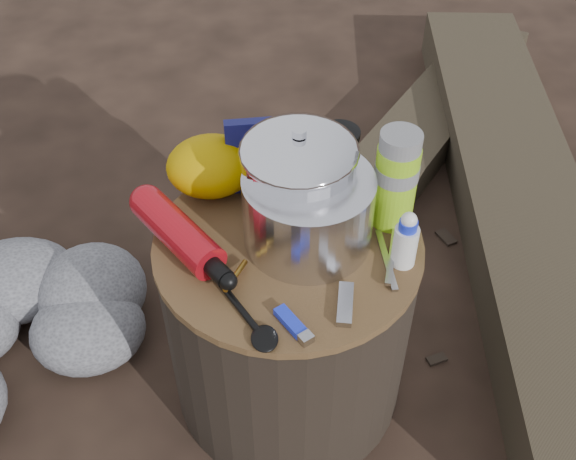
{
  "coord_description": "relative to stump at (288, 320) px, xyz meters",
  "views": [
    {
      "loc": [
        -0.11,
        -0.89,
        1.35
      ],
      "look_at": [
        0.0,
        0.0,
        0.48
      ],
      "focal_mm": 43.87,
      "sensor_mm": 36.0,
      "label": 1
    }
  ],
  "objects": [
    {
      "name": "travel_mug",
      "position": [
        0.12,
        0.17,
        0.28
      ],
      "size": [
        0.07,
        0.07,
        0.11
      ],
      "primitive_type": "cylinder",
      "color": "black",
      "rests_on": "stump"
    },
    {
      "name": "pot_grabber",
      "position": [
        0.17,
        -0.07,
        0.23
      ],
      "size": [
        0.06,
        0.15,
        0.01
      ],
      "primitive_type": null,
      "rotation": [
        0.0,
        0.0,
        -0.17
      ],
      "color": "#9F9FA4",
      "rests_on": "stump"
    },
    {
      "name": "fuel_bottle",
      "position": [
        -0.19,
        0.02,
        0.26
      ],
      "size": [
        0.2,
        0.27,
        0.07
      ],
      "primitive_type": null,
      "rotation": [
        0.0,
        0.0,
        0.56
      ],
      "color": "#A60F19",
      "rests_on": "stump"
    },
    {
      "name": "spork",
      "position": [
        -0.1,
        -0.14,
        0.23
      ],
      "size": [
        0.11,
        0.17,
        0.01
      ],
      "primitive_type": null,
      "rotation": [
        0.0,
        0.0,
        0.46
      ],
      "color": "black",
      "rests_on": "stump"
    },
    {
      "name": "log_small",
      "position": [
        0.59,
        0.91,
        -0.18
      ],
      "size": [
        0.9,
        1.03,
        0.1
      ],
      "primitive_type": "cube",
      "rotation": [
        0.0,
        0.0,
        -0.69
      ],
      "color": "#342C1F",
      "rests_on": "ground"
    },
    {
      "name": "food_pouch",
      "position": [
        -0.04,
        0.17,
        0.3
      ],
      "size": [
        0.12,
        0.03,
        0.15
      ],
      "primitive_type": "cube",
      "rotation": [
        0.0,
        0.0,
        -0.0
      ],
      "color": "#111353",
      "rests_on": "stump"
    },
    {
      "name": "thermos",
      "position": [
        0.2,
        0.04,
        0.32
      ],
      "size": [
        0.08,
        0.08,
        0.19
      ],
      "primitive_type": "cylinder",
      "color": "#8ECC1A",
      "rests_on": "stump"
    },
    {
      "name": "multitool",
      "position": [
        0.07,
        -0.16,
        0.23
      ],
      "size": [
        0.04,
        0.09,
        0.01
      ],
      "primitive_type": "cube",
      "rotation": [
        0.0,
        0.0,
        -0.24
      ],
      "color": "#9F9FA4",
      "rests_on": "stump"
    },
    {
      "name": "stuff_sack",
      "position": [
        -0.13,
        0.16,
        0.28
      ],
      "size": [
        0.17,
        0.14,
        0.12
      ],
      "primitive_type": "ellipsoid",
      "color": "#B98C00",
      "rests_on": "stump"
    },
    {
      "name": "foil_windscreen",
      "position": [
        0.04,
        0.0,
        0.29
      ],
      "size": [
        0.23,
        0.23,
        0.14
      ],
      "primitive_type": "cylinder",
      "color": "silver",
      "rests_on": "stump"
    },
    {
      "name": "squeeze_bottle",
      "position": [
        0.19,
        -0.07,
        0.28
      ],
      "size": [
        0.04,
        0.04,
        0.1
      ],
      "primitive_type": "cylinder",
      "color": "silver",
      "rests_on": "stump"
    },
    {
      "name": "lighter",
      "position": [
        -0.02,
        -0.19,
        0.23
      ],
      "size": [
        0.06,
        0.08,
        0.02
      ],
      "primitive_type": "cube",
      "rotation": [
        0.0,
        0.0,
        0.5
      ],
      "color": "#1B2ED1",
      "rests_on": "stump"
    },
    {
      "name": "ground",
      "position": [
        0.0,
        0.0,
        -0.22
      ],
      "size": [
        60.0,
        60.0,
        0.0
      ],
      "primitive_type": "plane",
      "color": "black",
      "rests_on": "ground"
    },
    {
      "name": "camping_pot",
      "position": [
        0.02,
        0.05,
        0.33
      ],
      "size": [
        0.2,
        0.2,
        0.2
      ],
      "primitive_type": "cylinder",
      "color": "silver",
      "rests_on": "stump"
    },
    {
      "name": "stump",
      "position": [
        0.0,
        0.0,
        0.0
      ],
      "size": [
        0.49,
        0.49,
        0.45
      ],
      "primitive_type": "cylinder",
      "color": "black",
      "rests_on": "ground"
    },
    {
      "name": "rock_ring",
      "position": [
        -0.57,
        -0.12,
        -0.13
      ],
      "size": [
        0.45,
        0.98,
        0.19
      ],
      "primitive_type": null,
      "color": "slate",
      "rests_on": "ground"
    },
    {
      "name": "log_main",
      "position": [
        0.69,
        0.46,
        -0.15
      ],
      "size": [
        0.58,
        1.84,
        0.15
      ],
      "primitive_type": "cube",
      "rotation": [
        0.0,
        0.0,
        -0.16
      ],
      "color": "#342C1F",
      "rests_on": "ground"
    }
  ]
}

